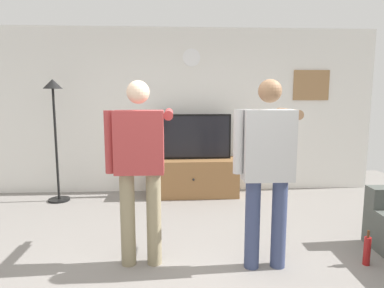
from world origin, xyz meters
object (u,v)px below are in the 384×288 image
person_standing_nearer_lamp (140,162)px  wall_clock (191,58)px  tv_stand (192,177)px  beverage_bottle (367,251)px  person_standing_nearer_couch (267,162)px  framed_picture (311,85)px  floor_lamp (54,115)px  television (192,137)px

person_standing_nearer_lamp → wall_clock: bearing=76.1°
tv_stand → beverage_bottle: 2.84m
person_standing_nearer_lamp → beverage_bottle: bearing=-4.1°
wall_clock → beverage_bottle: wall_clock is taller
tv_stand → person_standing_nearer_couch: person_standing_nearer_couch is taller
tv_stand → person_standing_nearer_lamp: size_ratio=0.83×
tv_stand → beverage_bottle: tv_stand is taller
framed_picture → beverage_bottle: 3.17m
person_standing_nearer_lamp → person_standing_nearer_couch: 1.18m
wall_clock → person_standing_nearer_lamp: size_ratio=0.16×
floor_lamp → person_standing_nearer_lamp: 2.54m
tv_stand → television: (0.00, 0.05, 0.66)m
person_standing_nearer_lamp → beverage_bottle: person_standing_nearer_lamp is taller
floor_lamp → framed_picture: bearing=6.4°
tv_stand → person_standing_nearer_couch: size_ratio=0.82×
television → wall_clock: size_ratio=4.35×
wall_clock → floor_lamp: 2.31m
person_standing_nearer_couch → framed_picture: bearing=61.2°
framed_picture → floor_lamp: bearing=-173.6°
television → framed_picture: (2.01, 0.25, 0.82)m
framed_picture → person_standing_nearer_couch: bearing=-118.8°
wall_clock → floor_lamp: wall_clock is taller
framed_picture → floor_lamp: 4.14m
floor_lamp → person_standing_nearer_couch: 3.43m
wall_clock → person_standing_nearer_couch: 2.96m
tv_stand → television: size_ratio=1.17×
television → beverage_bottle: television is taller
wall_clock → tv_stand: bearing=-90.0°
person_standing_nearer_couch → beverage_bottle: person_standing_nearer_couch is taller
tv_stand → beverage_bottle: (1.54, -2.38, -0.16)m
tv_stand → television: television is taller
floor_lamp → beverage_bottle: (3.62, -2.22, -1.18)m
television → person_standing_nearer_couch: 2.46m
person_standing_nearer_lamp → tv_stand: bearing=74.3°
wall_clock → beverage_bottle: 3.72m
floor_lamp → person_standing_nearer_couch: floor_lamp is taller
floor_lamp → person_standing_nearer_couch: size_ratio=1.05×
framed_picture → beverage_bottle: (-0.46, -2.68, -1.64)m
television → person_standing_nearer_lamp: 2.36m
television → person_standing_nearer_couch: bearing=-77.1°
floor_lamp → tv_stand: bearing=4.6°
person_standing_nearer_lamp → floor_lamp: bearing=125.2°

